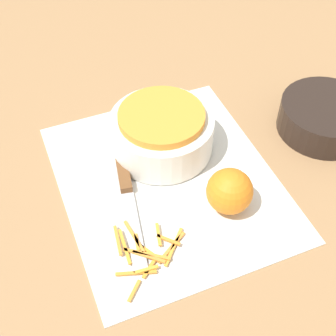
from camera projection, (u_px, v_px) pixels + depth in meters
The scene contains 7 objects.
ground_plane at pixel (168, 182), 0.81m from camera, with size 4.00×4.00×0.00m, color #9E754C.
cutting_board at pixel (168, 181), 0.81m from camera, with size 0.42×0.36×0.01m.
bowl_speckled at pixel (162, 131), 0.83m from camera, with size 0.18×0.18×0.08m.
bowl_dark at pixel (325, 117), 0.88m from camera, with size 0.17×0.17×0.06m.
knife at pixel (125, 182), 0.79m from camera, with size 0.25×0.07×0.02m.
orange_left at pixel (230, 191), 0.74m from camera, with size 0.08×0.08×0.08m.
peel_pile at pixel (147, 252), 0.70m from camera, with size 0.13×0.12×0.01m.
Camera 1 is at (0.48, -0.20, 0.62)m, focal length 50.00 mm.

